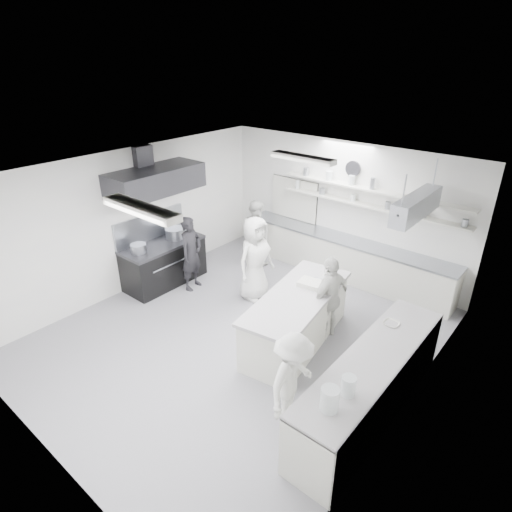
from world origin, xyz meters
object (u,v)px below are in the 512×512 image
Objects in this scene: prep_island at (296,320)px; cook_stove at (191,253)px; stove at (164,264)px; cook_back at (255,232)px; back_counter at (343,258)px; right_counter at (370,386)px.

cook_stove is at bearing 168.02° from prep_island.
stove is at bearing 172.56° from prep_island.
cook_back is (0.24, 1.85, -0.03)m from cook_stove.
back_counter is 3.04× the size of cook_stove.
cook_stove is at bearing 20.47° from stove.
right_counter is 1.89m from prep_island.
cook_back reaches higher than prep_island.
back_counter is 2.16m from cook_back.
right_counter is 5.14m from cook_back.
prep_island is at bearing 158.36° from right_counter.
cook_stove reaches higher than back_counter.
stove is 1.14× the size of cook_back.
right_counter is 4.69m from cook_stove.
cook_back is at bearing 133.58° from prep_island.
right_counter is at bearing 149.07° from cook_back.
cook_stove is 1.04× the size of cook_back.
back_counter is 3.16× the size of cook_back.
cook_back is at bearing -160.64° from back_counter.
back_counter is 1.52× the size of right_counter.
right_counter is (2.35, -3.40, 0.01)m from back_counter.
right_counter is at bearing -30.63° from prep_island.
stove is 3.50m from prep_island.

